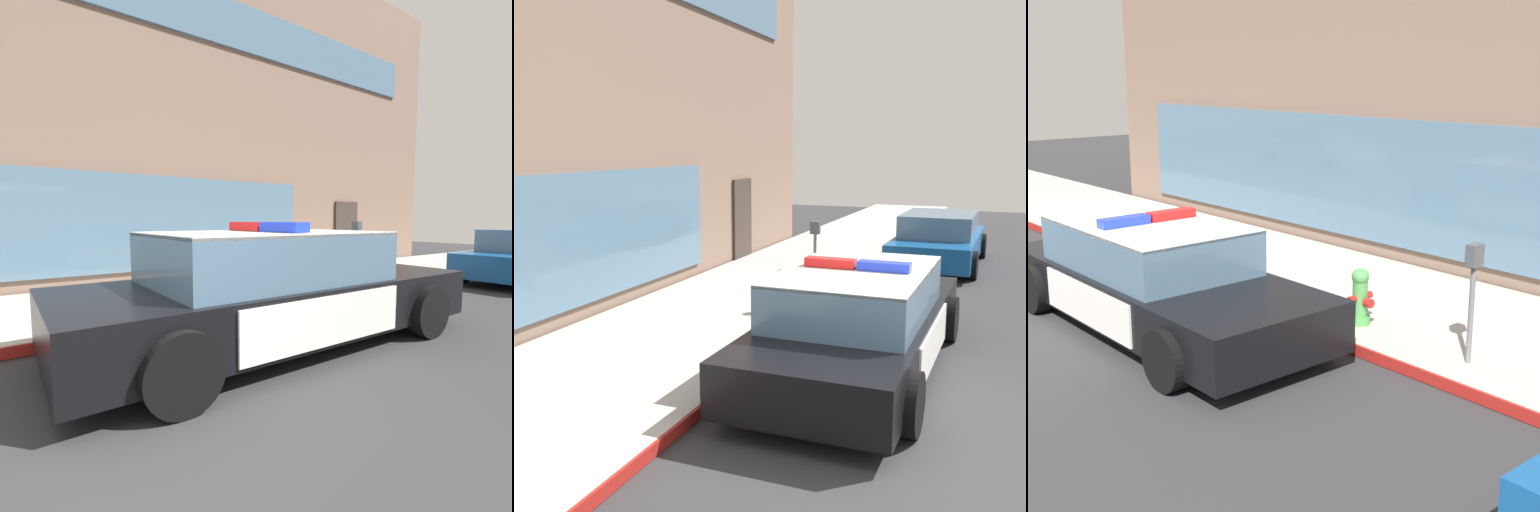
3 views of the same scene
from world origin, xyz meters
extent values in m
plane|color=#303033|center=(0.00, 0.00, 0.00)|extent=(48.00, 48.00, 0.00)
cube|color=#B2ADA3|center=(0.00, 3.88, 0.07)|extent=(48.00, 3.31, 0.15)
cube|color=maroon|center=(0.00, 2.21, 0.08)|extent=(28.80, 0.04, 0.14)
cube|color=#382D28|center=(8.47, 5.56, 1.05)|extent=(1.00, 0.08, 2.10)
cube|color=black|center=(2.07, 0.99, 0.50)|extent=(5.18, 1.96, 0.60)
cube|color=silver|center=(3.72, 0.98, 0.67)|extent=(1.77, 1.89, 0.05)
cube|color=silver|center=(0.26, 1.01, 0.67)|extent=(1.46, 1.88, 0.05)
cube|color=silver|center=(1.98, 1.96, 0.50)|extent=(2.17, 0.05, 0.51)
cube|color=silver|center=(1.96, 0.03, 0.50)|extent=(2.17, 0.05, 0.51)
cube|color=yellow|center=(1.98, 1.98, 0.50)|extent=(0.22, 0.01, 0.26)
cube|color=slate|center=(1.86, 1.00, 1.07)|extent=(2.70, 1.74, 0.60)
cube|color=silver|center=(1.86, 1.00, 1.36)|extent=(2.70, 1.74, 0.04)
cube|color=red|center=(1.87, 1.34, 1.44)|extent=(0.21, 0.65, 0.11)
cube|color=blue|center=(1.86, 0.65, 1.44)|extent=(0.21, 0.65, 0.11)
cylinder|color=black|center=(3.78, 1.93, 0.34)|extent=(0.68, 0.23, 0.68)
cylinder|color=black|center=(3.76, 0.02, 0.34)|extent=(0.68, 0.23, 0.68)
cylinder|color=black|center=(0.38, 1.96, 0.34)|extent=(0.68, 0.23, 0.68)
cylinder|color=black|center=(0.36, 0.05, 0.34)|extent=(0.68, 0.23, 0.68)
cylinder|color=#4C994C|center=(3.93, 2.77, 0.20)|extent=(0.28, 0.28, 0.10)
cylinder|color=#4C994C|center=(3.93, 2.77, 0.47)|extent=(0.19, 0.19, 0.45)
sphere|color=#4C994C|center=(3.93, 2.77, 0.77)|extent=(0.22, 0.22, 0.22)
cylinder|color=#B21E19|center=(3.93, 2.77, 0.84)|extent=(0.06, 0.06, 0.05)
cylinder|color=#B21E19|center=(3.93, 2.62, 0.50)|extent=(0.09, 0.10, 0.09)
cylinder|color=#B21E19|center=(3.93, 2.91, 0.50)|extent=(0.09, 0.10, 0.09)
cylinder|color=#B21E19|center=(4.08, 2.77, 0.46)|extent=(0.10, 0.12, 0.12)
cube|color=#144C8C|center=(9.98, 0.94, 0.48)|extent=(4.48, 1.89, 0.56)
cube|color=slate|center=(9.98, 0.94, 1.01)|extent=(2.34, 1.69, 0.56)
cylinder|color=black|center=(11.46, 1.85, 0.32)|extent=(0.64, 0.20, 0.64)
cylinder|color=black|center=(11.45, 0.00, 0.32)|extent=(0.64, 0.20, 0.64)
cylinder|color=black|center=(8.51, 1.88, 0.32)|extent=(0.64, 0.20, 0.64)
cylinder|color=black|center=(8.50, 0.02, 0.32)|extent=(0.64, 0.20, 0.64)
cylinder|color=slate|center=(5.60, 2.73, 0.70)|extent=(0.06, 0.06, 1.10)
cube|color=#474C51|center=(5.60, 2.73, 1.37)|extent=(0.12, 0.18, 0.24)
camera|label=1|loc=(-0.76, -2.54, 1.52)|focal=26.02mm
camera|label=2|loc=(-5.68, -0.84, 2.90)|focal=43.95mm
camera|label=3|loc=(10.03, -3.81, 3.30)|focal=52.13mm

